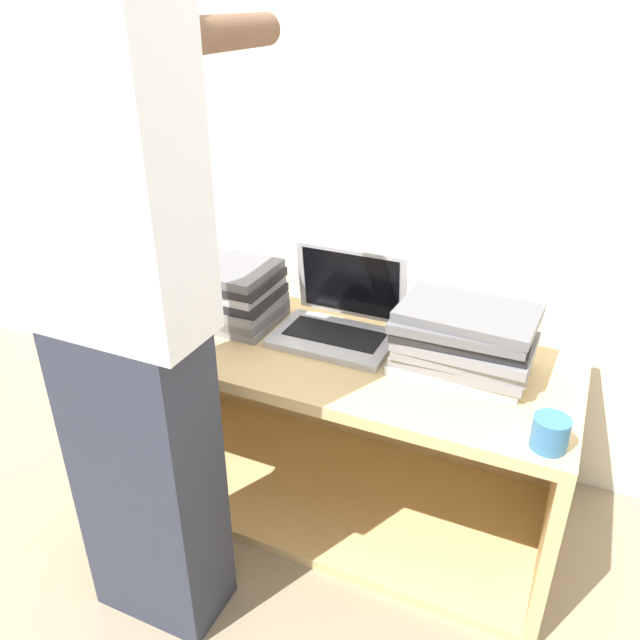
{
  "coord_description": "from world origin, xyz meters",
  "views": [
    {
      "loc": [
        0.64,
        -1.19,
        1.54
      ],
      "look_at": [
        0.0,
        0.23,
        0.72
      ],
      "focal_mm": 35.0,
      "sensor_mm": 36.0,
      "label": 1
    }
  ],
  "objects_px": {
    "laptop_open": "(339,320)",
    "person": "(123,309)",
    "laptop_stack_left": "(221,291)",
    "laptop_stack_right": "(464,340)",
    "mug": "(550,433)"
  },
  "relations": [
    {
      "from": "laptop_stack_left",
      "to": "laptop_stack_right",
      "type": "height_order",
      "value": "same"
    },
    {
      "from": "laptop_stack_right",
      "to": "person",
      "type": "xyz_separation_m",
      "value": [
        -0.65,
        -0.57,
        0.22
      ]
    },
    {
      "from": "laptop_open",
      "to": "person",
      "type": "height_order",
      "value": "person"
    },
    {
      "from": "laptop_open",
      "to": "person",
      "type": "relative_size",
      "value": 0.2
    },
    {
      "from": "laptop_open",
      "to": "laptop_stack_left",
      "type": "bearing_deg",
      "value": -173.15
    },
    {
      "from": "laptop_open",
      "to": "person",
      "type": "xyz_separation_m",
      "value": [
        -0.26,
        -0.62,
        0.27
      ]
    },
    {
      "from": "laptop_stack_left",
      "to": "laptop_stack_right",
      "type": "bearing_deg",
      "value": 0.16
    },
    {
      "from": "laptop_stack_left",
      "to": "person",
      "type": "xyz_separation_m",
      "value": [
        0.13,
        -0.57,
        0.22
      ]
    },
    {
      "from": "laptop_stack_right",
      "to": "mug",
      "type": "xyz_separation_m",
      "value": [
        0.26,
        -0.25,
        -0.05
      ]
    },
    {
      "from": "laptop_stack_left",
      "to": "laptop_stack_right",
      "type": "distance_m",
      "value": 0.78
    },
    {
      "from": "laptop_stack_right",
      "to": "person",
      "type": "relative_size",
      "value": 0.21
    },
    {
      "from": "laptop_stack_right",
      "to": "mug",
      "type": "distance_m",
      "value": 0.37
    },
    {
      "from": "laptop_stack_left",
      "to": "mug",
      "type": "bearing_deg",
      "value": -13.56
    },
    {
      "from": "laptop_stack_left",
      "to": "laptop_stack_right",
      "type": "xyz_separation_m",
      "value": [
        0.78,
        0.0,
        0.0
      ]
    },
    {
      "from": "laptop_open",
      "to": "person",
      "type": "distance_m",
      "value": 0.72
    }
  ]
}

